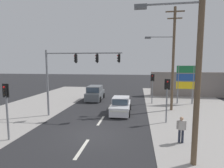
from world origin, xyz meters
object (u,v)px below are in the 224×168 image
(traffic_signal_mast, at_px, (72,69))
(shopping_plaza_sign, at_px, (186,79))
(pedestal_signal_right_kerb, at_px, (167,93))
(pedestrian_at_kerb, at_px, (181,128))
(utility_pole_midground_right, at_px, (172,56))
(pedestal_signal_left_kerb, at_px, (6,102))
(pedestal_signal_far_median, at_px, (152,84))
(sedan_kerbside_parked, at_px, (121,106))
(utility_pole_foreground_right, at_px, (197,47))
(suv_oncoming_near, at_px, (95,93))

(traffic_signal_mast, distance_m, shopping_plaza_sign, 13.32)
(pedestal_signal_right_kerb, distance_m, pedestrian_at_kerb, 4.00)
(utility_pole_midground_right, distance_m, shopping_plaza_sign, 4.73)
(traffic_signal_mast, height_order, pedestrian_at_kerb, traffic_signal_mast)
(pedestrian_at_kerb, bearing_deg, pedestal_signal_left_kerb, -173.63)
(pedestal_signal_far_median, height_order, pedestrian_at_kerb, pedestal_signal_far_median)
(pedestal_signal_left_kerb, xyz_separation_m, pedestrian_at_kerb, (10.55, 1.18, -1.49))
(utility_pole_midground_right, bearing_deg, pedestrian_at_kerb, -95.28)
(sedan_kerbside_parked, bearing_deg, shopping_plaza_sign, 35.00)
(utility_pole_foreground_right, bearing_deg, utility_pole_midground_right, 85.48)
(utility_pole_foreground_right, distance_m, suv_oncoming_near, 16.96)
(utility_pole_midground_right, xyz_separation_m, sedan_kerbside_parked, (-4.95, -1.75, -4.82))
(pedestal_signal_left_kerb, height_order, shopping_plaza_sign, shopping_plaza_sign)
(utility_pole_midground_right, relative_size, traffic_signal_mast, 1.50)
(utility_pole_foreground_right, distance_m, pedestal_signal_right_kerb, 6.73)
(suv_oncoming_near, bearing_deg, pedestrian_at_kerb, -55.09)
(suv_oncoming_near, bearing_deg, pedestal_signal_left_kerb, -99.96)
(shopping_plaza_sign, relative_size, pedestrian_at_kerb, 2.82)
(utility_pole_foreground_right, bearing_deg, pedestal_signal_left_kerb, 173.95)
(utility_pole_foreground_right, relative_size, pedestal_signal_left_kerb, 2.87)
(utility_pole_foreground_right, bearing_deg, pedestal_signal_right_kerb, 92.12)
(pedestal_signal_far_median, bearing_deg, utility_pole_foreground_right, -86.31)
(utility_pole_midground_right, height_order, traffic_signal_mast, utility_pole_midground_right)
(pedestal_signal_right_kerb, relative_size, pedestal_signal_left_kerb, 1.00)
(utility_pole_foreground_right, xyz_separation_m, utility_pole_midground_right, (0.80, 10.10, 0.04))
(pedestal_signal_right_kerb, bearing_deg, sedan_kerbside_parked, 149.03)
(pedestal_signal_left_kerb, relative_size, suv_oncoming_near, 0.77)
(sedan_kerbside_parked, bearing_deg, traffic_signal_mast, -156.81)
(pedestal_signal_far_median, relative_size, shopping_plaza_sign, 0.77)
(shopping_plaza_sign, bearing_deg, suv_oncoming_near, 176.25)
(pedestal_signal_left_kerb, relative_size, sedan_kerbside_parked, 0.84)
(traffic_signal_mast, bearing_deg, sedan_kerbside_parked, 23.19)
(pedestal_signal_far_median, relative_size, pedestrian_at_kerb, 2.18)
(utility_pole_foreground_right, relative_size, suv_oncoming_near, 2.22)
(utility_pole_midground_right, relative_size, pedestal_signal_right_kerb, 2.89)
(suv_oncoming_near, xyz_separation_m, pedestrian_at_kerb, (8.26, -11.84, 0.04))
(utility_pole_midground_right, relative_size, shopping_plaza_sign, 2.24)
(pedestal_signal_left_kerb, xyz_separation_m, pedestal_signal_far_median, (9.64, 11.83, 0.00))
(shopping_plaza_sign, height_order, pedestrian_at_kerb, shopping_plaza_sign)
(pedestal_signal_far_median, relative_size, suv_oncoming_near, 0.77)
(pedestal_signal_left_kerb, distance_m, shopping_plaza_sign, 18.27)
(utility_pole_foreground_right, relative_size, pedestal_signal_far_median, 2.87)
(pedestal_signal_left_kerb, bearing_deg, pedestal_signal_right_kerb, 25.46)
(shopping_plaza_sign, bearing_deg, traffic_signal_mast, -149.01)
(traffic_signal_mast, bearing_deg, utility_pole_midground_right, 21.17)
(utility_pole_foreground_right, relative_size, pedestrian_at_kerb, 6.28)
(pedestal_signal_left_kerb, xyz_separation_m, suv_oncoming_near, (2.29, 13.02, -1.53))
(pedestal_signal_right_kerb, height_order, pedestal_signal_left_kerb, same)
(utility_pole_midground_right, relative_size, sedan_kerbside_parked, 2.43)
(traffic_signal_mast, relative_size, sedan_kerbside_parked, 1.62)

